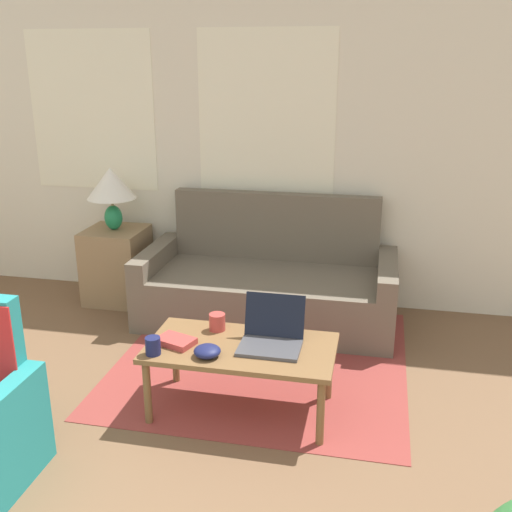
% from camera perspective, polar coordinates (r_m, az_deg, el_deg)
% --- Properties ---
extents(wall_back, '(6.95, 0.06, 2.60)m').
position_cam_1_polar(wall_back, '(5.07, -6.43, 10.65)').
color(wall_back, silver).
rests_on(wall_back, ground_plane).
extents(rug, '(1.93, 1.92, 0.01)m').
position_cam_1_polar(rug, '(4.18, 0.63, -9.79)').
color(rug, brown).
rests_on(rug, ground_plane).
extents(couch, '(1.95, 0.87, 0.95)m').
position_cam_1_polar(couch, '(4.72, 1.23, -2.86)').
color(couch, '#665B4C').
rests_on(couch, ground_plane).
extents(side_table, '(0.48, 0.48, 0.63)m').
position_cam_1_polar(side_table, '(5.19, -13.08, -0.84)').
color(side_table, '#937551').
rests_on(side_table, ground_plane).
extents(table_lamp, '(0.40, 0.40, 0.52)m').
position_cam_1_polar(table_lamp, '(5.01, -13.64, 6.45)').
color(table_lamp, '#1E8451').
rests_on(table_lamp, side_table).
extents(coffee_table, '(1.07, 0.57, 0.42)m').
position_cam_1_polar(coffee_table, '(3.46, -1.43, -9.18)').
color(coffee_table, brown).
rests_on(coffee_table, ground_plane).
extents(laptop, '(0.35, 0.32, 0.26)m').
position_cam_1_polar(laptop, '(3.43, 1.50, -7.56)').
color(laptop, '#47474C').
rests_on(laptop, coffee_table).
extents(cup_navy, '(0.10, 0.10, 0.10)m').
position_cam_1_polar(cup_navy, '(3.62, -3.72, -6.29)').
color(cup_navy, '#B23D38').
rests_on(cup_navy, coffee_table).
extents(cup_yellow, '(0.09, 0.09, 0.10)m').
position_cam_1_polar(cup_yellow, '(3.38, -9.79, -8.43)').
color(cup_yellow, '#191E4C').
rests_on(cup_yellow, coffee_table).
extents(snack_bowl, '(0.15, 0.15, 0.06)m').
position_cam_1_polar(snack_bowl, '(3.32, -4.67, -9.02)').
color(snack_bowl, '#191E4C').
rests_on(snack_bowl, coffee_table).
extents(book_red, '(0.25, 0.20, 0.04)m').
position_cam_1_polar(book_red, '(3.48, -7.65, -8.04)').
color(book_red, '#B23D38').
rests_on(book_red, coffee_table).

